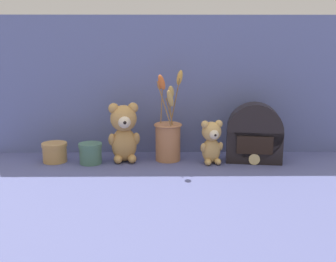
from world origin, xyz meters
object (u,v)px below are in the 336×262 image
(teddy_bear_large, at_px, (124,131))
(vintage_radio, at_px, (254,136))
(decorative_tin_tall, at_px, (55,152))
(decorative_tin_short, at_px, (90,153))
(flower_vase, at_px, (168,136))
(teddy_bear_medium, at_px, (212,141))

(teddy_bear_large, height_order, vintage_radio, teddy_bear_large)
(decorative_tin_tall, distance_m, decorative_tin_short, 0.14)
(decorative_tin_tall, relative_size, decorative_tin_short, 1.09)
(flower_vase, distance_m, decorative_tin_short, 0.30)
(vintage_radio, bearing_deg, decorative_tin_tall, 179.73)
(teddy_bear_large, xyz_separation_m, decorative_tin_tall, (-0.27, -0.00, -0.08))
(teddy_bear_large, bearing_deg, teddy_bear_medium, -5.77)
(teddy_bear_large, bearing_deg, flower_vase, 4.82)
(teddy_bear_large, height_order, teddy_bear_medium, teddy_bear_large)
(decorative_tin_tall, height_order, decorative_tin_short, decorative_tin_short)
(teddy_bear_large, xyz_separation_m, flower_vase, (0.17, 0.01, -0.02))
(decorative_tin_tall, bearing_deg, decorative_tin_short, -10.92)
(flower_vase, xyz_separation_m, vintage_radio, (0.33, -0.02, 0.00))
(decorative_tin_short, bearing_deg, teddy_bear_medium, -0.46)
(vintage_radio, height_order, decorative_tin_tall, vintage_radio)
(vintage_radio, distance_m, decorative_tin_short, 0.63)
(flower_vase, relative_size, decorative_tin_short, 3.95)
(teddy_bear_large, bearing_deg, decorative_tin_tall, -179.45)
(vintage_radio, relative_size, decorative_tin_short, 2.56)
(teddy_bear_medium, relative_size, flower_vase, 0.48)
(flower_vase, bearing_deg, teddy_bear_large, -175.18)
(flower_vase, height_order, decorative_tin_tall, flower_vase)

